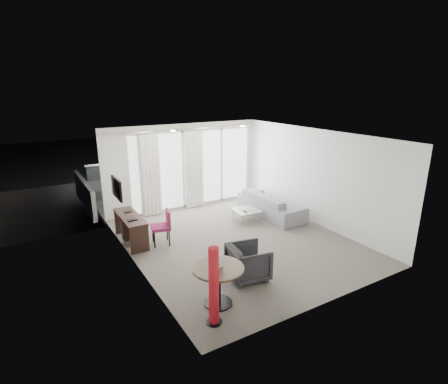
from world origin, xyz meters
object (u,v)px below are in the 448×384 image
desk (131,229)px  sofa (271,204)px  rattan_chair_a (189,183)px  red_lamp (214,286)px  coffee_table (246,215)px  tub_armchair (248,262)px  rattan_chair_b (211,177)px  desk_chair (161,228)px  round_table (218,286)px

desk → sofa: desk is taller
sofa → rattan_chair_a: 3.24m
desk → red_lamp: 3.73m
desk → sofa: bearing=-3.3°
red_lamp → coffee_table: red_lamp is taller
red_lamp → tub_armchair: bearing=34.7°
rattan_chair_b → rattan_chair_a: bearing=-143.8°
tub_armchair → coffee_table: tub_armchair is taller
coffee_table → sofa: (0.88, 0.02, 0.17)m
desk_chair → round_table: 2.81m
rattan_chair_b → tub_armchair: bearing=-104.8°
desk → tub_armchair: bearing=-62.0°
round_table → sofa: 4.67m
red_lamp → sofa: size_ratio=0.58×
desk_chair → desk: bearing=153.8°
rattan_chair_b → coffee_table: bearing=-95.5°
desk → sofa: size_ratio=0.63×
round_table → rattan_chair_a: size_ratio=1.02×
desk_chair → rattan_chair_b: size_ratio=1.14×
sofa → rattan_chair_a: rattan_chair_a is taller
tub_armchair → round_table: bearing=126.5°
desk → tub_armchair: size_ratio=1.92×
desk_chair → red_lamp: bearing=-82.7°
desk_chair → tub_armchair: bearing=-55.4°
round_table → red_lamp: 0.60m
desk_chair → coffee_table: size_ratio=1.18×
red_lamp → coffee_table: bearing=49.3°
round_table → sofa: (3.53, 3.06, -0.02)m
desk → rattan_chair_b: rattan_chair_b is taller
desk → round_table: round_table is taller
desk → desk_chair: 0.76m
rattan_chair_b → sofa: bearing=-82.0°
sofa → rattan_chair_a: bearing=22.3°
desk_chair → tub_armchair: size_ratio=1.12×
coffee_table → rattan_chair_b: rattan_chair_b is taller
desk → coffee_table: bearing=-4.5°
red_lamp → rattan_chair_b: red_lamp is taller
sofa → desk_chair: bearing=94.0°
tub_armchair → rattan_chair_a: size_ratio=0.87×
red_lamp → desk: bearing=93.9°
desk → round_table: 3.34m
sofa → rattan_chair_b: 3.65m
rattan_chair_b → desk: bearing=-132.5°
coffee_table → sofa: 0.90m
round_table → tub_armchair: bearing=25.7°
red_lamp → rattan_chair_b: (3.81, 7.12, -0.29)m
round_table → rattan_chair_a: rattan_chair_a is taller
red_lamp → tub_armchair: (1.25, 0.87, -0.32)m
desk → coffee_table: desk is taller
red_lamp → sofa: bearing=42.1°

